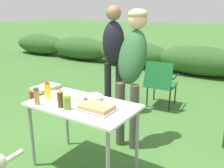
% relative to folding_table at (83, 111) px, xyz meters
% --- Properties ---
extents(ground_plane, '(60.00, 60.00, 0.00)m').
position_rel_folding_table_xyz_m(ground_plane, '(0.00, 0.00, -0.66)').
color(ground_plane, '#3D6B2D').
extents(shrub_hedge, '(14.40, 0.90, 0.76)m').
position_rel_folding_table_xyz_m(shrub_hedge, '(-0.00, 4.77, -0.28)').
color(shrub_hedge, '#2D5623').
rests_on(shrub_hedge, ground).
extents(folding_table, '(1.10, 0.64, 0.74)m').
position_rel_folding_table_xyz_m(folding_table, '(0.00, 0.00, 0.00)').
color(folding_table, white).
rests_on(folding_table, ground).
extents(food_tray, '(0.35, 0.24, 0.06)m').
position_rel_folding_table_xyz_m(food_tray, '(0.21, -0.05, 0.10)').
color(food_tray, '#9E9EA3').
rests_on(food_tray, folding_table).
extents(plate_stack, '(0.22, 0.22, 0.05)m').
position_rel_folding_table_xyz_m(plate_stack, '(-0.15, 0.06, 0.10)').
color(plate_stack, white).
rests_on(plate_stack, folding_table).
extents(mixing_bowl, '(0.19, 0.19, 0.07)m').
position_rel_folding_table_xyz_m(mixing_bowl, '(0.02, 0.18, 0.11)').
color(mixing_bowl, silver).
rests_on(mixing_bowl, folding_table).
extents(paper_cup_stack, '(0.08, 0.08, 0.11)m').
position_rel_folding_table_xyz_m(paper_cup_stack, '(-0.31, -0.08, 0.13)').
color(paper_cup_stack, white).
rests_on(paper_cup_stack, folding_table).
extents(relish_jar, '(0.08, 0.08, 0.14)m').
position_rel_folding_table_xyz_m(relish_jar, '(-0.04, -0.18, 0.15)').
color(relish_jar, olive).
rests_on(relish_jar, folding_table).
extents(spice_jar, '(0.06, 0.06, 0.18)m').
position_rel_folding_table_xyz_m(spice_jar, '(-0.37, -0.25, 0.16)').
color(spice_jar, '#B2893D').
rests_on(spice_jar, folding_table).
extents(beer_bottle, '(0.06, 0.06, 0.20)m').
position_rel_folding_table_xyz_m(beer_bottle, '(-0.12, -0.18, 0.17)').
color(beer_bottle, brown).
rests_on(beer_bottle, folding_table).
extents(mustard_bottle, '(0.07, 0.07, 0.20)m').
position_rel_folding_table_xyz_m(mustard_bottle, '(-0.44, -0.05, 0.17)').
color(mustard_bottle, yellow).
rests_on(mustard_bottle, folding_table).
extents(standing_person_in_gray_fleece, '(0.37, 0.50, 1.67)m').
position_rel_folding_table_xyz_m(standing_person_in_gray_fleece, '(0.15, 0.77, 0.40)').
color(standing_person_in_gray_fleece, '#4C473D').
rests_on(standing_person_in_gray_fleece, ground).
extents(standing_person_with_beanie, '(0.40, 0.32, 1.72)m').
position_rel_folding_table_xyz_m(standing_person_with_beanie, '(-0.57, 1.46, 0.39)').
color(standing_person_with_beanie, black).
rests_on(standing_person_with_beanie, ground).
extents(camp_chair_green_behind_table, '(0.53, 0.63, 0.83)m').
position_rel_folding_table_xyz_m(camp_chair_green_behind_table, '(-0.01, 2.10, -0.20)').
color(camp_chair_green_behind_table, '#19602D').
rests_on(camp_chair_green_behind_table, ground).
extents(cooler_box, '(0.33, 0.48, 0.34)m').
position_rel_folding_table_xyz_m(cooler_box, '(-1.79, 1.13, -0.49)').
color(cooler_box, '#B21E1E').
rests_on(cooler_box, ground).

